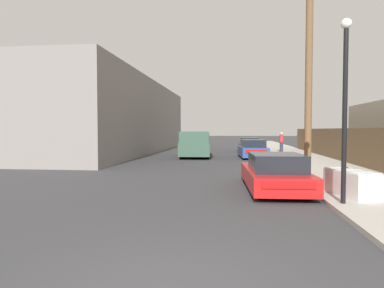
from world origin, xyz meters
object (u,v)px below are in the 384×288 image
at_px(pickup_truck, 195,145).
at_px(street_lamp, 345,97).
at_px(utility_pole, 309,72).
at_px(discarded_fridge, 351,183).
at_px(car_parked_far, 249,145).
at_px(parked_sports_car_red, 275,173).
at_px(car_parked_mid, 253,149).
at_px(pedestrian, 281,142).

relative_size(pickup_truck, street_lamp, 1.21).
bearing_deg(street_lamp, utility_pole, 87.44).
distance_m(discarded_fridge, car_parked_far, 21.18).
height_order(parked_sports_car_red, street_lamp, street_lamp).
xyz_separation_m(utility_pole, street_lamp, (-0.24, -5.26, -1.48)).
distance_m(parked_sports_car_red, street_lamp, 3.59).
height_order(discarded_fridge, car_parked_mid, car_parked_mid).
bearing_deg(car_parked_far, street_lamp, -86.40).
distance_m(discarded_fridge, street_lamp, 2.59).
xyz_separation_m(car_parked_mid, street_lamp, (1.37, -15.34, 2.20)).
xyz_separation_m(car_parked_far, street_lamp, (1.27, -22.14, 2.20)).
bearing_deg(utility_pole, street_lamp, -92.56).
bearing_deg(utility_pole, car_parked_mid, 99.03).
bearing_deg(parked_sports_car_red, car_parked_far, 86.92).
distance_m(car_parked_mid, car_parked_far, 6.80).
relative_size(car_parked_mid, street_lamp, 0.90).
distance_m(car_parked_mid, pickup_truck, 4.07).
height_order(discarded_fridge, parked_sports_car_red, parked_sports_car_red).
bearing_deg(parked_sports_car_red, pedestrian, 78.72).
xyz_separation_m(pickup_truck, street_lamp, (5.42, -15.30, 1.88)).
bearing_deg(discarded_fridge, pedestrian, 73.65).
distance_m(parked_sports_car_red, car_parked_far, 19.71).
bearing_deg(pedestrian, discarded_fridge, -92.43).
bearing_deg(car_parked_mid, parked_sports_car_red, -94.03).
height_order(discarded_fridge, car_parked_far, car_parked_far).
xyz_separation_m(discarded_fridge, utility_pole, (-0.28, 4.23, 3.80)).
height_order(discarded_fridge, pickup_truck, pickup_truck).
bearing_deg(discarded_fridge, street_lamp, -130.65).
bearing_deg(pedestrian, car_parked_mid, -117.10).
height_order(parked_sports_car_red, car_parked_far, car_parked_far).
distance_m(discarded_fridge, utility_pole, 5.70).
relative_size(parked_sports_car_red, pedestrian, 2.83).
height_order(street_lamp, pedestrian, street_lamp).
bearing_deg(discarded_fridge, parked_sports_car_red, 130.25).
xyz_separation_m(utility_pole, pedestrian, (1.12, 15.39, -3.31)).
distance_m(parked_sports_car_red, utility_pole, 4.97).
distance_m(car_parked_mid, utility_pole, 10.85).
relative_size(parked_sports_car_red, utility_pole, 0.58).
distance_m(utility_pole, pedestrian, 15.78).
distance_m(discarded_fridge, car_parked_mid, 14.43).
bearing_deg(car_parked_mid, discarded_fridge, -86.33).
bearing_deg(discarded_fridge, car_parked_mid, 83.59).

